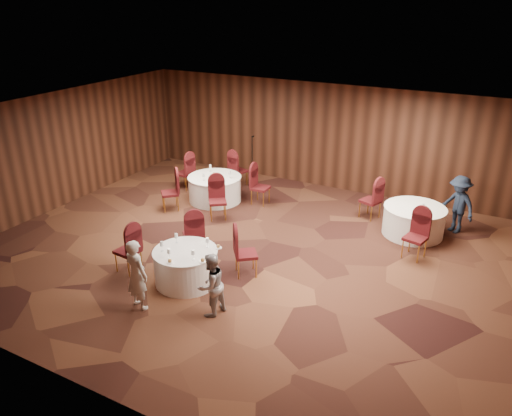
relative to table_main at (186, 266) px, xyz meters
The scene contains 15 objects.
ground 1.81m from the table_main, 75.70° to the left, with size 12.00×12.00×0.00m, color black.
room_shell 2.38m from the table_main, 75.70° to the left, with size 12.00×12.00×12.00m.
table_main is the anchor object (origin of this frame).
table_left 4.49m from the table_main, 114.78° to the left, with size 1.55×1.55×0.74m.
table_right 5.88m from the table_main, 50.79° to the left, with size 1.53×1.53×0.74m.
chairs_main 0.68m from the table_main, 119.46° to the left, with size 2.99×1.96×1.00m.
chairs_left 4.50m from the table_main, 114.94° to the left, with size 3.18×3.22×1.00m.
chairs_right 5.29m from the table_main, 52.34° to the left, with size 2.18×2.33×1.00m.
tabletop_main 0.50m from the table_main, 28.82° to the right, with size 1.11×1.12×0.22m.
tabletop_left 4.51m from the table_main, 114.74° to the left, with size 0.87×0.81×0.22m.
tabletop_right 5.89m from the table_main, 47.94° to the left, with size 0.08×0.08×0.22m.
mic_stand 5.93m from the table_main, 105.04° to the left, with size 0.24×0.24×1.60m.
woman_a 1.27m from the table_main, 103.08° to the right, with size 0.53×0.35×1.45m, color silver.
woman_b 1.32m from the table_main, 32.97° to the right, with size 0.62×0.48×1.27m, color #A7A6AB.
man_c 6.99m from the table_main, 48.43° to the left, with size 0.97×0.56×1.50m, color black.
Camera 1 is at (5.15, -9.03, 5.67)m, focal length 35.00 mm.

